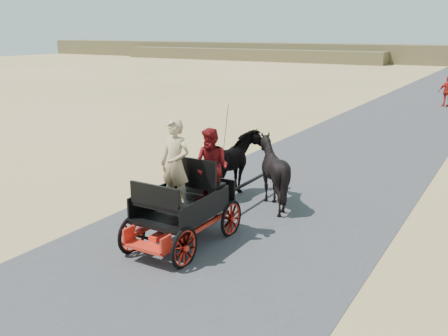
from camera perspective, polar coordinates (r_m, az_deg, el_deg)
The scene contains 9 objects.
ground at distance 9.27m, azimuth -4.80°, elevation -11.36°, with size 140.00×140.00×0.00m, color tan.
road at distance 9.27m, azimuth -4.80°, elevation -11.33°, with size 6.00×140.00×0.01m, color #38383A.
ridge_near at distance 73.57m, azimuth 2.46°, elevation 12.82°, with size 40.00×4.00×1.60m, color brown.
carriage at distance 10.16m, azimuth -4.65°, elevation -6.65°, with size 1.30×2.40×0.72m, color black, non-canonical shape.
horse_left at distance 12.68m, azimuth 1.10°, elevation 0.26°, with size 0.91×2.01×1.70m, color black.
horse_right at distance 12.20m, azimuth 5.59°, elevation -0.43°, with size 1.37×1.54×1.70m, color black.
driver_man at distance 9.91m, azimuth -5.58°, elevation 0.44°, with size 0.66×0.43×1.80m, color tan.
passenger_woman at distance 10.10m, azimuth -1.44°, elevation 0.15°, with size 0.77×0.60×1.58m, color #660C0F.
pedestrian at distance 30.90m, azimuth 24.20°, elevation 7.97°, with size 1.01×0.42×1.73m, color #A91B13.
Camera 1 is at (4.86, -6.70, 4.18)m, focal length 40.00 mm.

